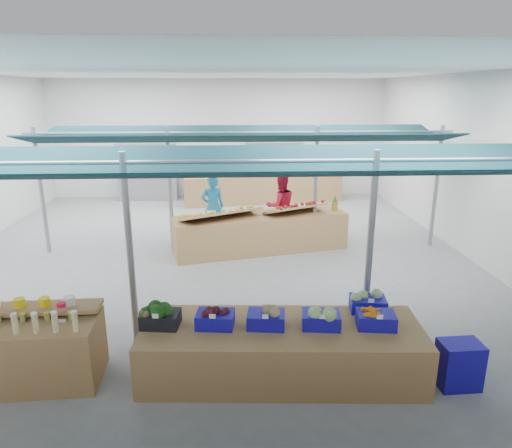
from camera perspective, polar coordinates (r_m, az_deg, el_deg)
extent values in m
plane|color=slate|center=(10.94, -5.41, -3.98)|extent=(13.00, 13.00, 0.00)
plane|color=silver|center=(10.27, -6.07, 18.57)|extent=(13.00, 13.00, 0.00)
plane|color=silver|center=(16.84, -4.79, 10.55)|extent=(12.00, 0.00, 12.00)
plane|color=silver|center=(11.77, 25.11, 6.58)|extent=(0.00, 13.00, 13.00)
cylinder|color=gray|center=(11.87, -25.24, 3.67)|extent=(0.10, 0.10, 3.00)
cylinder|color=gray|center=(6.82, -15.44, -3.88)|extent=(0.10, 0.10, 3.00)
cylinder|color=gray|center=(11.09, -10.71, 4.16)|extent=(0.10, 0.10, 3.00)
cylinder|color=gray|center=(6.96, 14.02, -3.36)|extent=(0.10, 0.10, 3.00)
cylinder|color=gray|center=(11.18, 7.42, 4.41)|extent=(0.10, 0.10, 3.00)
cylinder|color=gray|center=(12.09, 21.59, 4.29)|extent=(0.10, 0.10, 3.00)
cylinder|color=gray|center=(6.33, -0.58, 7.82)|extent=(10.00, 0.06, 0.06)
cylinder|color=gray|center=(10.80, -1.67, 11.36)|extent=(10.00, 0.06, 0.06)
cube|color=#0B292F|center=(5.70, -0.29, 6.15)|extent=(9.50, 1.28, 0.30)
cube|color=#0B292F|center=(6.98, -0.82, 8.04)|extent=(9.50, 1.28, 0.30)
cube|color=#0B292F|center=(10.16, -1.57, 10.65)|extent=(9.50, 1.28, 0.30)
cube|color=#0B292F|center=(11.45, -1.75, 11.30)|extent=(9.50, 1.28, 0.30)
cube|color=#B23F33|center=(16.76, -13.37, 6.34)|extent=(2.00, 0.50, 2.00)
cube|color=#B23F33|center=(16.56, 2.23, 6.66)|extent=(2.00, 0.50, 2.00)
cube|color=olive|center=(7.02, -27.03, -14.16)|extent=(2.00, 0.95, 0.87)
cube|color=#997247|center=(7.01, -26.77, -9.43)|extent=(1.98, 0.46, 0.06)
cube|color=olive|center=(6.49, 3.17, -15.49)|extent=(3.86, 1.50, 0.74)
cube|color=olive|center=(11.13, 0.61, -1.10)|extent=(4.32, 1.95, 0.90)
cube|color=olive|center=(16.11, 0.86, 4.56)|extent=(5.58, 1.85, 0.99)
cube|color=#150E9E|center=(6.83, 24.03, -15.76)|extent=(0.55, 0.39, 0.64)
imported|color=#1B7EB2|center=(12.07, -5.43, 2.15)|extent=(0.69, 0.53, 1.68)
imported|color=#BB1734|center=(12.13, 3.11, 2.27)|extent=(0.94, 0.81, 1.68)
cube|color=black|center=(6.39, -11.83, -11.56)|extent=(0.54, 0.41, 0.20)
cube|color=white|center=(6.13, -12.48, -11.18)|extent=(0.08, 0.02, 0.06)
cube|color=#150E9E|center=(6.28, -5.11, -11.78)|extent=(0.54, 0.41, 0.20)
cube|color=white|center=(6.01, -5.49, -11.42)|extent=(0.08, 0.02, 0.06)
cube|color=#150E9E|center=(6.25, 1.27, -11.85)|extent=(0.54, 0.41, 0.20)
cube|color=white|center=(5.98, 1.17, -11.50)|extent=(0.08, 0.02, 0.06)
cube|color=#150E9E|center=(6.30, 8.12, -11.76)|extent=(0.54, 0.41, 0.20)
cube|color=white|center=(6.03, 8.32, -11.41)|extent=(0.08, 0.02, 0.06)
cube|color=#150E9E|center=(6.44, 14.75, -11.52)|extent=(0.54, 0.41, 0.20)
cube|color=white|center=(6.18, 15.23, -11.16)|extent=(0.08, 0.02, 0.06)
sphere|color=brown|center=(6.25, -13.59, -10.89)|extent=(0.09, 0.09, 0.09)
sphere|color=brown|center=(6.23, -14.11, -10.64)|extent=(0.06, 0.06, 0.06)
cylinder|color=red|center=(6.56, -23.15, -9.25)|extent=(0.12, 0.12, 0.05)
cube|color=white|center=(6.61, -23.11, -11.20)|extent=(0.10, 0.01, 0.07)
cube|color=#997247|center=(10.63, -4.39, 1.22)|extent=(2.00, 1.47, 0.26)
cube|color=#997247|center=(11.15, 4.95, 1.93)|extent=(1.65, 1.28, 0.26)
cylinder|color=#8C6019|center=(11.57, 9.81, 2.23)|extent=(0.14, 0.14, 0.22)
cone|color=#26661E|center=(11.53, 9.85, 3.14)|extent=(0.12, 0.12, 0.18)
cube|color=#150E9E|center=(6.85, 13.80, -9.69)|extent=(0.54, 0.41, 0.20)
cube|color=white|center=(6.59, 14.21, -9.28)|extent=(0.08, 0.02, 0.06)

